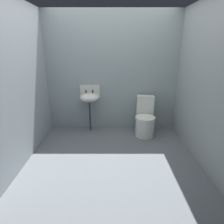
{
  "coord_description": "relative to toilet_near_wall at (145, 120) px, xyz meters",
  "views": [
    {
      "loc": [
        0.0,
        -2.73,
        1.78
      ],
      "look_at": [
        0.0,
        0.31,
        0.7
      ],
      "focal_mm": 30.26,
      "sensor_mm": 36.0,
      "label": 1
    }
  ],
  "objects": [
    {
      "name": "wall_right",
      "position": [
        0.74,
        -0.79,
        0.9
      ],
      "size": [
        0.1,
        2.69,
        2.45
      ],
      "primitive_type": "cube",
      "color": "#90999A",
      "rests_on": "ground"
    },
    {
      "name": "wall_left",
      "position": [
        -2.11,
        -0.79,
        0.9
      ],
      "size": [
        0.1,
        2.69,
        2.45
      ],
      "primitive_type": "cube",
      "color": "#95A0A8",
      "rests_on": "ground"
    },
    {
      "name": "sink",
      "position": [
        -1.15,
        0.19,
        0.43
      ],
      "size": [
        0.42,
        0.35,
        0.99
      ],
      "color": "#313135",
      "rests_on": "ground"
    },
    {
      "name": "toilet_near_wall",
      "position": [
        0.0,
        0.0,
        0.0
      ],
      "size": [
        0.45,
        0.63,
        0.78
      ],
      "rotation": [
        0.0,
        0.0,
        3.02
      ],
      "color": "white",
      "rests_on": "ground"
    },
    {
      "name": "ground_plane",
      "position": [
        -0.68,
        -0.89,
        -0.36
      ],
      "size": [
        3.15,
        2.89,
        0.08
      ],
      "primitive_type": "cube",
      "color": "slate"
    },
    {
      "name": "wall_back",
      "position": [
        -0.68,
        0.4,
        0.9
      ],
      "size": [
        3.15,
        0.1,
        2.45
      ],
      "primitive_type": "cube",
      "color": "#92A1A2",
      "rests_on": "ground"
    }
  ]
}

